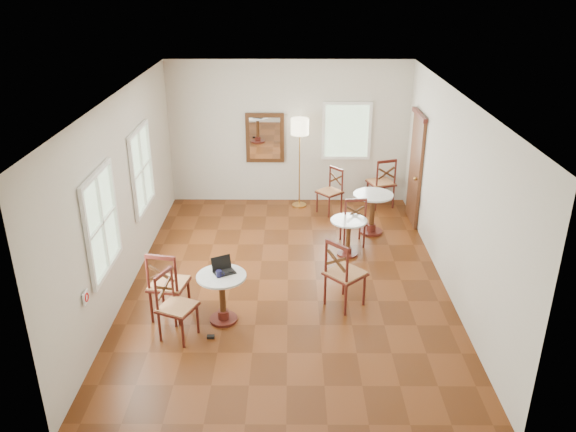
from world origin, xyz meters
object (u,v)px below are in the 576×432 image
object	(u,v)px
chair_mid_b	(344,273)
chair_near_b	(176,306)
chair_near_a	(168,284)
chair_back_a	(382,182)
water_glass	(216,266)
cafe_table_near	(222,293)
mouse	(231,272)
cafe_table_mid	(348,233)
navy_mug	(219,274)
floor_lamp	(300,133)
laptop	(223,268)
chair_mid_a	(353,220)
cafe_table_back	(372,209)
power_adapter	(211,337)
chair_back_b	(330,191)

from	to	relation	value
chair_mid_b	chair_near_b	bearing A→B (deg)	66.02
chair_near_b	chair_near_a	bearing A→B (deg)	45.29
chair_back_a	water_glass	size ratio (longest dim) A/B	9.90
cafe_table_near	water_glass	world-z (taller)	water_glass
mouse	chair_near_b	bearing A→B (deg)	-150.39
cafe_table_mid	mouse	distance (m)	2.74
navy_mug	floor_lamp	bearing A→B (deg)	75.05
chair_mid_b	laptop	xyz separation A→B (m)	(-1.73, -0.31, 0.25)
chair_near_a	chair_back_a	size ratio (longest dim) A/B	1.01
cafe_table_near	mouse	distance (m)	0.34
chair_mid_a	laptop	size ratio (longest dim) A/B	2.63
chair_near_b	chair_back_a	xyz separation A→B (m)	(3.45, 4.69, 0.05)
cafe_table_back	power_adapter	xyz separation A→B (m)	(-2.63, -3.42, -0.47)
chair_near_b	chair_mid_a	xyz separation A→B (m)	(2.67, 2.87, -0.01)
cafe_table_back	chair_back_a	xyz separation A→B (m)	(0.36, 1.31, 0.05)
cafe_table_mid	chair_mid_b	size ratio (longest dim) A/B	0.62
cafe_table_near	laptop	size ratio (longest dim) A/B	2.02
chair_back_b	floor_lamp	xyz separation A→B (m)	(-0.63, 0.34, 1.13)
chair_back_b	navy_mug	xyz separation A→B (m)	(-1.80, -4.02, 0.32)
laptop	water_glass	bearing A→B (deg)	127.55
chair_mid_a	chair_mid_b	xyz separation A→B (m)	(-0.34, -2.06, 0.06)
cafe_table_near	laptop	world-z (taller)	laptop
chair_mid_a	chair_mid_b	distance (m)	2.09
cafe_table_near	chair_mid_a	xyz separation A→B (m)	(2.09, 2.48, 0.02)
cafe_table_near	chair_back_a	xyz separation A→B (m)	(2.86, 4.30, 0.08)
water_glass	chair_mid_b	bearing A→B (deg)	7.94
chair_near_a	chair_back_b	bearing A→B (deg)	-112.68
cafe_table_mid	chair_mid_b	xyz separation A→B (m)	(-0.22, -1.65, 0.13)
cafe_table_near	chair_near_b	size ratio (longest dim) A/B	0.76
chair_near_a	cafe_table_back	bearing A→B (deg)	-127.92
laptop	chair_mid_a	bearing A→B (deg)	20.48
cafe_table_mid	mouse	world-z (taller)	mouse
chair_back_a	chair_mid_b	bearing A→B (deg)	55.66
mouse	cafe_table_mid	bearing A→B (deg)	43.97
chair_mid_b	chair_back_a	bearing A→B (deg)	-59.08
mouse	water_glass	xyz separation A→B (m)	(-0.22, 0.09, 0.04)
cafe_table_mid	chair_near_b	bearing A→B (deg)	-136.03
mouse	water_glass	size ratio (longest dim) A/B	0.92
chair_mid_a	chair_back_a	world-z (taller)	chair_back_a
chair_near_a	chair_near_b	bearing A→B (deg)	122.56
water_glass	cafe_table_back	bearing A→B (deg)	47.47
cafe_table_near	chair_near_b	world-z (taller)	chair_near_b
water_glass	laptop	bearing A→B (deg)	-24.15
cafe_table_near	power_adapter	size ratio (longest dim) A/B	7.25
chair_near_b	navy_mug	bearing A→B (deg)	-34.70
cafe_table_mid	chair_back_a	bearing A→B (deg)	68.15
floor_lamp	power_adapter	distance (m)	5.17
cafe_table_near	chair_mid_a	distance (m)	3.24
cafe_table_mid	floor_lamp	xyz separation A→B (m)	(-0.83, 2.25, 1.19)
mouse	navy_mug	bearing A→B (deg)	-146.85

